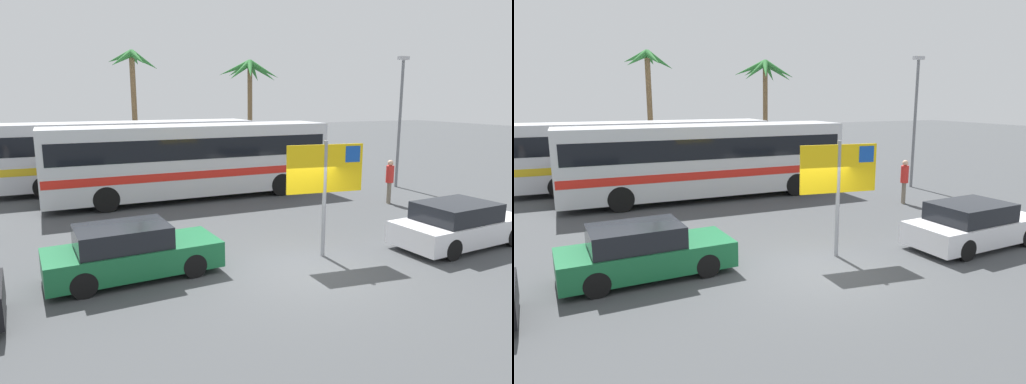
{
  "view_description": "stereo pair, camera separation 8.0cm",
  "coord_description": "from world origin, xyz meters",
  "views": [
    {
      "loc": [
        -5.77,
        -9.47,
        4.32
      ],
      "look_at": [
        0.28,
        3.9,
        1.3
      ],
      "focal_mm": 32.29,
      "sensor_mm": 36.0,
      "label": 1
    },
    {
      "loc": [
        -5.69,
        -9.5,
        4.32
      ],
      "look_at": [
        0.28,
        3.9,
        1.3
      ],
      "focal_mm": 32.29,
      "sensor_mm": 36.0,
      "label": 2
    }
  ],
  "objects": [
    {
      "name": "palm_tree_seaside",
      "position": [
        -0.81,
        19.38,
        5.63
      ],
      "size": [
        3.11,
        3.37,
        7.11
      ],
      "color": "brown",
      "rests_on": "ground"
    },
    {
      "name": "bus_front_coach",
      "position": [
        -0.16,
        9.64,
        1.78
      ],
      "size": [
        12.1,
        2.54,
        3.17
      ],
      "color": "silver",
      "rests_on": "ground"
    },
    {
      "name": "pedestrian_by_bus",
      "position": [
        6.95,
        5.25,
        1.08
      ],
      "size": [
        0.32,
        0.32,
        1.82
      ],
      "rotation": [
        0.0,
        0.0,
        2.67
      ],
      "color": "#706656",
      "rests_on": "ground"
    },
    {
      "name": "bus_rear_coach",
      "position": [
        -2.28,
        13.29,
        1.78
      ],
      "size": [
        12.1,
        2.54,
        3.17
      ],
      "color": "silver",
      "rests_on": "ground"
    },
    {
      "name": "ferry_sign",
      "position": [
        1.0,
        0.86,
        2.33
      ],
      "size": [
        2.19,
        0.33,
        3.2
      ],
      "rotation": [
        0.0,
        0.0,
        -0.12
      ],
      "color": "gray",
      "rests_on": "ground"
    },
    {
      "name": "car_green",
      "position": [
        -4.14,
        1.49,
        0.63
      ],
      "size": [
        4.22,
        1.89,
        1.32
      ],
      "rotation": [
        0.0,
        0.0,
        0.06
      ],
      "color": "#196638",
      "rests_on": "ground"
    },
    {
      "name": "car_white",
      "position": [
        5.11,
        -0.01,
        0.64
      ],
      "size": [
        4.33,
        2.05,
        1.32
      ],
      "rotation": [
        0.0,
        0.0,
        0.07
      ],
      "color": "silver",
      "rests_on": "ground"
    },
    {
      "name": "lamp_post_left_side",
      "position": [
        9.72,
        7.99,
        3.42
      ],
      "size": [
        0.56,
        0.2,
        6.21
      ],
      "color": "slate",
      "rests_on": "ground"
    },
    {
      "name": "palm_tree_inland",
      "position": [
        6.85,
        19.47,
        5.56
      ],
      "size": [
        4.03,
        4.03,
        6.78
      ],
      "color": "brown",
      "rests_on": "ground"
    },
    {
      "name": "ground",
      "position": [
        0.0,
        0.0,
        0.0
      ],
      "size": [
        120.0,
        120.0,
        0.0
      ],
      "primitive_type": "plane",
      "color": "#424447"
    }
  ]
}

